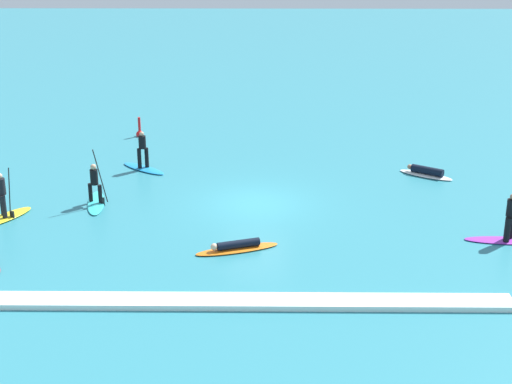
# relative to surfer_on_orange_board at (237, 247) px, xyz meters

# --- Properties ---
(ground_plane) EXTENTS (120.00, 120.00, 0.00)m
(ground_plane) POSITION_rel_surfer_on_orange_board_xyz_m (0.64, 4.52, -0.13)
(ground_plane) COLOR teal
(ground_plane) RESTS_ON ground
(surfer_on_orange_board) EXTENTS (3.08, 1.59, 0.38)m
(surfer_on_orange_board) POSITION_rel_surfer_on_orange_board_xyz_m (0.00, 0.00, 0.00)
(surfer_on_orange_board) COLOR orange
(surfer_on_orange_board) RESTS_ON ground_plane
(surfer_on_white_board) EXTENTS (2.45, 1.92, 0.44)m
(surfer_on_white_board) POSITION_rel_surfer_on_orange_board_xyz_m (8.24, 7.95, 0.04)
(surfer_on_white_board) COLOR white
(surfer_on_white_board) RESTS_ON ground_plane
(surfer_on_yellow_board) EXTENTS (2.01, 2.59, 2.12)m
(surfer_on_yellow_board) POSITION_rel_surfer_on_orange_board_xyz_m (-9.11, 2.81, 0.34)
(surfer_on_yellow_board) COLOR yellow
(surfer_on_yellow_board) RESTS_ON ground_plane
(surfer_on_blue_board) EXTENTS (2.41, 2.13, 1.81)m
(surfer_on_blue_board) POSITION_rel_surfer_on_orange_board_xyz_m (-4.57, 8.72, 0.33)
(surfer_on_blue_board) COLOR #1E8CD1
(surfer_on_blue_board) RESTS_ON ground_plane
(surfer_on_purple_board) EXTENTS (3.14, 0.93, 1.85)m
(surfer_on_purple_board) POSITION_rel_surfer_on_orange_board_xyz_m (9.82, 0.86, 0.38)
(surfer_on_purple_board) COLOR purple
(surfer_on_purple_board) RESTS_ON ground_plane
(surfer_on_teal_board) EXTENTS (1.08, 2.77, 2.38)m
(surfer_on_teal_board) POSITION_rel_surfer_on_orange_board_xyz_m (-5.87, 4.41, 0.30)
(surfer_on_teal_board) COLOR #33C6CC
(surfer_on_teal_board) RESTS_ON ground_plane
(marker_buoy) EXTENTS (0.39, 0.39, 1.12)m
(marker_buoy) POSITION_rel_surfer_on_orange_board_xyz_m (-5.53, 14.05, 0.06)
(marker_buoy) COLOR red
(marker_buoy) RESTS_ON ground_plane
(wave_crest) EXTENTS (15.89, 0.90, 0.18)m
(wave_crest) POSITION_rel_surfer_on_orange_board_xyz_m (0.64, -3.90, -0.04)
(wave_crest) COLOR white
(wave_crest) RESTS_ON ground_plane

